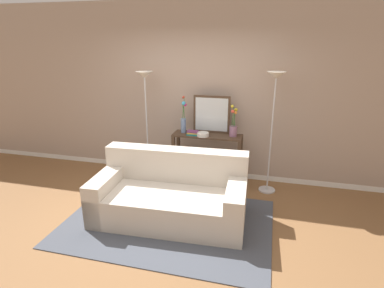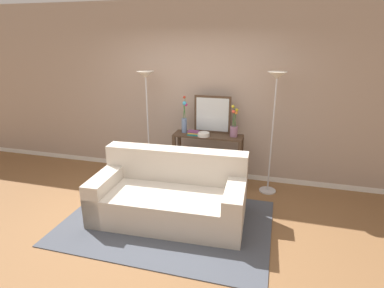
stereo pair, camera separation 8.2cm
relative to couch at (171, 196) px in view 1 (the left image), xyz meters
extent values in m
cube|color=brown|center=(-0.05, -0.36, -0.32)|extent=(16.00, 16.00, 0.02)
cube|color=white|center=(-0.05, 1.56, -0.26)|extent=(12.00, 0.15, 0.09)
cube|color=tan|center=(-0.05, 1.56, 1.19)|extent=(12.00, 0.14, 2.82)
cube|color=#474C56|center=(0.00, -0.16, -0.30)|extent=(2.70, 1.83, 0.01)
cube|color=beige|center=(0.00, -0.06, -0.10)|extent=(2.03, 1.08, 0.42)
cube|color=beige|center=(-0.01, 0.30, 0.34)|extent=(2.00, 0.35, 0.46)
cube|color=beige|center=(-0.87, -0.10, -0.01)|extent=(0.29, 0.99, 0.60)
cube|color=beige|center=(0.88, -0.02, -0.01)|extent=(0.29, 0.99, 0.60)
cube|color=#473323|center=(0.25, 1.15, 0.53)|extent=(1.12, 0.34, 0.03)
cube|color=#473323|center=(0.25, 1.15, -0.16)|extent=(1.03, 0.29, 0.01)
cube|color=#473323|center=(-0.28, 1.01, 0.11)|extent=(0.05, 0.05, 0.83)
cube|color=#473323|center=(0.78, 1.01, 0.11)|extent=(0.05, 0.05, 0.83)
cube|color=#473323|center=(-0.28, 1.29, 0.11)|extent=(0.05, 0.05, 0.83)
cube|color=#473323|center=(0.78, 1.29, 0.11)|extent=(0.05, 0.05, 0.83)
cylinder|color=silver|center=(-0.77, 1.12, -0.30)|extent=(0.26, 0.26, 0.02)
cylinder|color=silver|center=(-0.77, 1.12, 0.57)|extent=(0.02, 0.02, 1.71)
cone|color=silver|center=(-0.77, 1.12, 1.47)|extent=(0.28, 0.28, 0.10)
cylinder|color=silver|center=(1.25, 1.12, -0.30)|extent=(0.26, 0.26, 0.02)
cylinder|color=silver|center=(1.25, 1.12, 0.59)|extent=(0.02, 0.02, 1.76)
cone|color=silver|center=(1.25, 1.12, 1.52)|extent=(0.28, 0.28, 0.10)
cube|color=#473323|center=(0.29, 1.29, 0.85)|extent=(0.60, 0.02, 0.61)
cube|color=silver|center=(0.29, 1.28, 0.85)|extent=(0.53, 0.01, 0.54)
cylinder|color=#6B84AD|center=(-0.16, 1.18, 0.67)|extent=(0.08, 0.08, 0.24)
cylinder|color=#3D7538|center=(-0.16, 1.19, 0.95)|extent=(0.04, 0.01, 0.34)
sphere|color=red|center=(-0.16, 1.21, 1.12)|extent=(0.04, 0.04, 0.04)
cylinder|color=#3D7538|center=(-0.15, 1.16, 0.91)|extent=(0.04, 0.03, 0.25)
sphere|color=#3FB4E6|center=(-0.14, 1.15, 1.04)|extent=(0.06, 0.06, 0.06)
cylinder|color=#3D7538|center=(-0.14, 1.17, 0.90)|extent=(0.01, 0.03, 0.23)
sphere|color=#CD2A78|center=(-0.12, 1.17, 1.01)|extent=(0.05, 0.05, 0.05)
cylinder|color=gray|center=(0.66, 1.18, 0.63)|extent=(0.12, 0.12, 0.16)
cylinder|color=#3D7538|center=(0.67, 1.19, 0.84)|extent=(0.02, 0.02, 0.26)
sphere|color=gold|center=(0.69, 1.20, 0.97)|extent=(0.05, 0.05, 0.05)
cylinder|color=#3D7538|center=(0.64, 1.18, 0.86)|extent=(0.03, 0.04, 0.31)
sphere|color=yellow|center=(0.63, 1.19, 1.02)|extent=(0.05, 0.05, 0.05)
cylinder|color=#3D7538|center=(0.67, 1.16, 0.82)|extent=(0.02, 0.03, 0.22)
sphere|color=orange|center=(0.69, 1.15, 0.93)|extent=(0.04, 0.04, 0.04)
cylinder|color=#3D7538|center=(0.65, 1.16, 0.83)|extent=(0.02, 0.01, 0.25)
sphere|color=#E44C37|center=(0.64, 1.14, 0.95)|extent=(0.05, 0.05, 0.05)
cylinder|color=silver|center=(0.20, 1.05, 0.57)|extent=(0.19, 0.19, 0.05)
torus|color=silver|center=(0.20, 1.05, 0.60)|extent=(0.19, 0.19, 0.01)
cube|color=#1E7075|center=(0.04, 1.08, 0.56)|extent=(0.21, 0.13, 0.03)
cube|color=gold|center=(0.04, 1.07, 0.58)|extent=(0.19, 0.12, 0.02)
cube|color=#6B3360|center=(0.03, 1.07, 0.61)|extent=(0.18, 0.11, 0.03)
cube|color=silver|center=(-0.19, 1.15, -0.25)|extent=(0.03, 0.16, 0.12)
cube|color=#6B3360|center=(-0.16, 1.15, -0.25)|extent=(0.02, 0.15, 0.11)
cube|color=#BC3328|center=(-0.12, 1.15, -0.25)|extent=(0.05, 0.15, 0.12)
cube|color=navy|center=(-0.08, 1.15, -0.24)|extent=(0.03, 0.15, 0.13)
cube|color=#1E7075|center=(-0.04, 1.15, -0.25)|extent=(0.04, 0.15, 0.11)
cube|color=tan|center=(-0.01, 1.15, -0.24)|extent=(0.04, 0.18, 0.12)
cube|color=gold|center=(0.04, 1.15, -0.25)|extent=(0.06, 0.13, 0.11)
cube|color=#B77F33|center=(0.11, 1.15, -0.26)|extent=(0.06, 0.13, 0.10)
cube|color=slate|center=(0.16, 1.15, -0.24)|extent=(0.05, 0.17, 0.13)
cube|color=#2D2D33|center=(0.21, 1.15, -0.25)|extent=(0.04, 0.14, 0.12)
camera|label=1|loc=(1.22, -3.59, 2.02)|focal=29.41mm
camera|label=2|loc=(1.29, -3.57, 2.02)|focal=29.41mm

